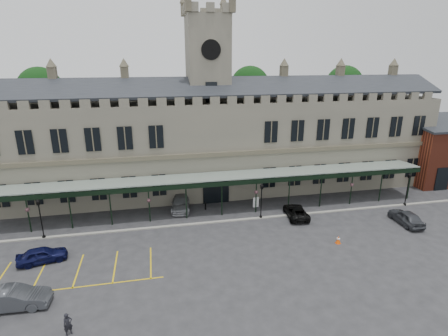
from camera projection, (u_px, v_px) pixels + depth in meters
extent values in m
plane|color=#292A2C|center=(237.00, 247.00, 33.03)|extent=(140.00, 140.00, 0.00)
cube|color=#615D51|center=(209.00, 146.00, 46.17)|extent=(60.00, 10.00, 12.00)
cube|color=#4E4938|center=(216.00, 154.00, 41.27)|extent=(60.00, 0.35, 0.50)
cube|color=black|center=(211.00, 87.00, 41.48)|extent=(60.00, 4.77, 2.20)
cube|color=black|center=(205.00, 84.00, 46.15)|extent=(60.00, 4.77, 2.20)
cube|color=black|center=(216.00, 188.00, 42.64)|extent=(3.20, 0.18, 3.80)
cube|color=#615D51|center=(208.00, 108.00, 44.66)|extent=(5.00, 5.00, 22.00)
cylinder|color=silver|center=(211.00, 50.00, 40.16)|extent=(2.20, 0.12, 2.20)
cylinder|color=black|center=(211.00, 50.00, 40.10)|extent=(2.30, 0.04, 2.30)
cube|color=black|center=(211.00, 94.00, 41.67)|extent=(1.40, 0.12, 2.80)
cube|color=#8C9E93|center=(219.00, 176.00, 40.20)|extent=(50.00, 4.00, 0.40)
cube|color=black|center=(222.00, 184.00, 38.41)|extent=(50.00, 0.18, 0.50)
cube|color=maroon|center=(444.00, 153.00, 50.51)|extent=(12.00, 8.00, 8.00)
cube|color=gray|center=(225.00, 221.00, 38.14)|extent=(60.00, 0.40, 0.12)
cylinder|color=#332314|center=(48.00, 138.00, 50.34)|extent=(0.70, 0.70, 12.00)
sphere|color=black|center=(41.00, 89.00, 48.23)|extent=(6.00, 6.00, 6.00)
cylinder|color=#332314|center=(249.00, 130.00, 56.11)|extent=(0.70, 0.70, 12.00)
sphere|color=black|center=(250.00, 86.00, 54.01)|extent=(6.00, 6.00, 6.00)
cylinder|color=#332314|center=(340.00, 126.00, 59.19)|extent=(0.70, 0.70, 12.00)
sphere|color=black|center=(344.00, 84.00, 57.08)|extent=(6.00, 6.00, 6.00)
cylinder|color=black|center=(44.00, 237.00, 34.58)|extent=(0.33, 0.33, 0.27)
cylinder|color=black|center=(41.00, 222.00, 34.07)|extent=(0.11, 0.11, 3.64)
cube|color=black|center=(38.00, 203.00, 33.48)|extent=(0.26, 0.26, 0.36)
cone|color=black|center=(38.00, 200.00, 33.39)|extent=(0.40, 0.40, 0.27)
cylinder|color=black|center=(261.00, 217.00, 38.92)|extent=(0.32, 0.32, 0.27)
cylinder|color=black|center=(261.00, 204.00, 38.42)|extent=(0.11, 0.11, 3.57)
cube|color=black|center=(262.00, 187.00, 37.84)|extent=(0.25, 0.25, 0.36)
cone|color=black|center=(262.00, 185.00, 37.75)|extent=(0.39, 0.39, 0.27)
cylinder|color=black|center=(405.00, 204.00, 42.34)|extent=(0.32, 0.32, 0.27)
cylinder|color=black|center=(407.00, 192.00, 41.85)|extent=(0.11, 0.11, 3.58)
cube|color=black|center=(409.00, 176.00, 41.27)|extent=(0.25, 0.25, 0.36)
cone|color=black|center=(410.00, 174.00, 41.17)|extent=(0.39, 0.39, 0.27)
cube|color=#F64E07|center=(338.00, 243.00, 33.70)|extent=(0.42, 0.42, 0.04)
cone|color=#F64E07|center=(338.00, 240.00, 33.59)|extent=(0.48, 0.48, 0.77)
cylinder|color=silver|center=(338.00, 239.00, 33.55)|extent=(0.32, 0.32, 0.11)
cylinder|color=black|center=(256.00, 205.00, 41.82)|extent=(0.06, 0.06, 0.52)
cube|color=silver|center=(256.00, 202.00, 41.71)|extent=(0.74, 0.11, 1.26)
cylinder|color=black|center=(206.00, 206.00, 41.06)|extent=(0.17, 0.17, 0.94)
cylinder|color=black|center=(253.00, 202.00, 42.13)|extent=(0.16, 0.16, 0.90)
imported|color=#0C0F39|center=(42.00, 255.00, 30.42)|extent=(4.34, 2.53, 1.39)
imported|color=#3B3E43|center=(14.00, 298.00, 24.78)|extent=(4.84, 1.83, 1.58)
imported|color=#93969A|center=(181.00, 203.00, 41.29)|extent=(2.68, 5.40, 1.51)
imported|color=black|center=(296.00, 212.00, 39.15)|extent=(2.60, 4.79, 1.27)
imported|color=#3B3E43|center=(406.00, 217.00, 37.48)|extent=(1.93, 4.50, 1.51)
imported|color=black|center=(68.00, 324.00, 22.36)|extent=(0.69, 0.62, 1.58)
imported|color=black|center=(13.00, 296.00, 25.09)|extent=(0.94, 0.92, 1.53)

